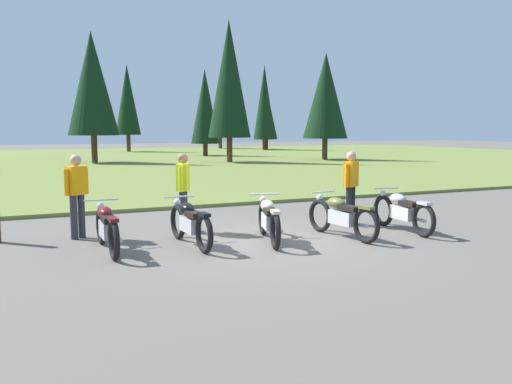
# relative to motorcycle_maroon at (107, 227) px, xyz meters

# --- Properties ---
(ground_plane) EXTENTS (140.00, 140.00, 0.00)m
(ground_plane) POSITION_rel_motorcycle_maroon_xyz_m (3.01, -0.37, -0.44)
(ground_plane) COLOR #605B54
(grass_moorland) EXTENTS (80.00, 44.00, 0.10)m
(grass_moorland) POSITION_rel_motorcycle_maroon_xyz_m (3.01, 26.40, -0.39)
(grass_moorland) COLOR olive
(grass_moorland) RESTS_ON ground
(forest_treeline) EXTENTS (33.80, 25.37, 8.75)m
(forest_treeline) POSITION_rel_motorcycle_maroon_xyz_m (7.18, 29.26, 4.00)
(forest_treeline) COLOR #47331E
(forest_treeline) RESTS_ON ground
(motorcycle_maroon) EXTENTS (0.62, 2.10, 0.88)m
(motorcycle_maroon) POSITION_rel_motorcycle_maroon_xyz_m (0.00, 0.00, 0.00)
(motorcycle_maroon) COLOR black
(motorcycle_maroon) RESTS_ON ground
(motorcycle_black) EXTENTS (0.62, 2.10, 0.88)m
(motorcycle_black) POSITION_rel_motorcycle_maroon_xyz_m (1.49, -0.12, 0.00)
(motorcycle_black) COLOR black
(motorcycle_black) RESTS_ON ground
(motorcycle_cream) EXTENTS (0.81, 2.04, 0.88)m
(motorcycle_cream) POSITION_rel_motorcycle_maroon_xyz_m (2.99, -0.40, 0.00)
(motorcycle_cream) COLOR black
(motorcycle_cream) RESTS_ON ground
(motorcycle_olive) EXTENTS (0.63, 2.10, 0.88)m
(motorcycle_olive) POSITION_rel_motorcycle_maroon_xyz_m (4.50, -0.62, 0.00)
(motorcycle_olive) COLOR black
(motorcycle_olive) RESTS_ON ground
(motorcycle_silver) EXTENTS (0.62, 2.10, 0.88)m
(motorcycle_silver) POSITION_rel_motorcycle_maroon_xyz_m (6.04, -0.61, 0.00)
(motorcycle_silver) COLOR black
(motorcycle_silver) RESTS_ON ground
(rider_in_hivis_vest) EXTENTS (0.36, 0.49, 1.67)m
(rider_in_hivis_vest) POSITION_rel_motorcycle_maroon_xyz_m (1.79, 1.26, 0.51)
(rider_in_hivis_vest) COLOR #2D2D38
(rider_in_hivis_vest) RESTS_ON ground
(rider_checking_bike) EXTENTS (0.49, 0.37, 1.67)m
(rider_checking_bike) POSITION_rel_motorcycle_maroon_xyz_m (-0.33, 1.44, 0.51)
(rider_checking_bike) COLOR #2D2D38
(rider_checking_bike) RESTS_ON ground
(rider_with_back_turned) EXTENTS (0.48, 0.38, 1.67)m
(rider_with_back_turned) POSITION_rel_motorcycle_maroon_xyz_m (5.47, 0.49, 0.51)
(rider_with_back_turned) COLOR black
(rider_with_back_turned) RESTS_ON ground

